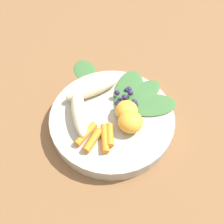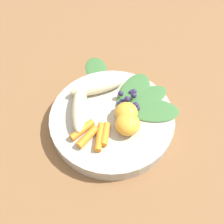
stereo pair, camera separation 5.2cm
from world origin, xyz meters
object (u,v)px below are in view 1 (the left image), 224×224
object	(u,v)px
banana_peeled_right	(92,89)
kale_leaf_stray	(85,70)
bowl	(112,119)
banana_peeled_left	(79,112)
orange_segment_near	(127,110)

from	to	relation	value
banana_peeled_right	kale_leaf_stray	size ratio (longest dim) A/B	1.46
bowl	kale_leaf_stray	xyz separation A→B (m)	(0.14, 0.11, -0.01)
banana_peeled_left	orange_segment_near	distance (m)	0.10
bowl	orange_segment_near	size ratio (longest dim) A/B	5.68
bowl	orange_segment_near	xyz separation A→B (m)	(0.01, -0.03, 0.03)
banana_peeled_left	bowl	bearing A→B (deg)	81.40
banana_peeled_left	orange_segment_near	size ratio (longest dim) A/B	2.63
banana_peeled_right	kale_leaf_stray	xyz separation A→B (m)	(0.10, 0.05, -0.04)
bowl	banana_peeled_left	distance (m)	0.07
bowl	banana_peeled_right	xyz separation A→B (m)	(0.05, 0.06, 0.03)
bowl	orange_segment_near	bearing A→B (deg)	-79.83
orange_segment_near	kale_leaf_stray	distance (m)	0.20
banana_peeled_right	orange_segment_near	distance (m)	0.10
orange_segment_near	kale_leaf_stray	world-z (taller)	orange_segment_near
orange_segment_near	kale_leaf_stray	bearing A→B (deg)	44.22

